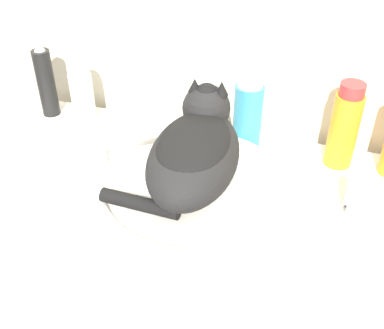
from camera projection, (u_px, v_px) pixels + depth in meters
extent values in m
cube|color=white|center=(192.00, 318.00, 1.27)|extent=(0.99, 0.53, 0.87)
cylinder|color=white|center=(194.00, 192.00, 0.98)|extent=(0.37, 0.37, 0.04)
torus|color=white|center=(194.00, 185.00, 0.97)|extent=(0.39, 0.39, 0.02)
ellipsoid|color=black|center=(194.00, 157.00, 0.93)|extent=(0.19, 0.31, 0.12)
ellipsoid|color=black|center=(194.00, 144.00, 0.91)|extent=(0.15, 0.24, 0.05)
sphere|color=black|center=(208.00, 108.00, 1.00)|extent=(0.10, 0.10, 0.10)
sphere|color=black|center=(208.00, 97.00, 0.99)|extent=(0.06, 0.06, 0.06)
cone|color=black|center=(222.00, 88.00, 0.97)|extent=(0.03, 0.03, 0.03)
cone|color=black|center=(195.00, 85.00, 0.98)|extent=(0.03, 0.03, 0.03)
cylinder|color=black|center=(140.00, 204.00, 0.89)|extent=(0.16, 0.03, 0.03)
cylinder|color=silver|center=(99.00, 158.00, 1.05)|extent=(0.04, 0.04, 0.07)
cylinder|color=silver|center=(119.00, 139.00, 0.99)|extent=(0.13, 0.04, 0.09)
sphere|color=silver|center=(96.00, 135.00, 1.02)|extent=(0.06, 0.06, 0.06)
cylinder|color=orange|center=(343.00, 131.00, 1.05)|extent=(0.06, 0.06, 0.17)
cylinder|color=red|center=(353.00, 90.00, 0.99)|extent=(0.05, 0.05, 0.03)
cylinder|color=teal|center=(248.00, 118.00, 1.10)|extent=(0.07, 0.07, 0.16)
cylinder|color=white|center=(251.00, 80.00, 1.05)|extent=(0.06, 0.06, 0.03)
cylinder|color=black|center=(46.00, 83.00, 1.22)|extent=(0.05, 0.05, 0.18)
cone|color=#B7B7BC|center=(39.00, 46.00, 1.17)|extent=(0.03, 0.03, 0.02)
cylinder|color=silver|center=(83.00, 98.00, 1.21)|extent=(0.06, 0.06, 0.13)
sphere|color=white|center=(78.00, 70.00, 1.17)|extent=(0.05, 0.05, 0.05)
cylinder|color=silver|center=(269.00, 292.00, 0.79)|extent=(0.15, 0.06, 0.03)
cylinder|color=#B7B7BC|center=(319.00, 295.00, 0.78)|extent=(0.02, 0.03, 0.03)
cylinder|color=silver|center=(357.00, 198.00, 0.97)|extent=(0.04, 0.10, 0.03)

